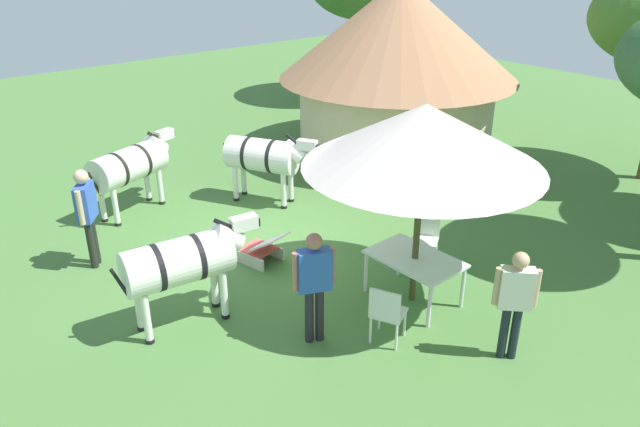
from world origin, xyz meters
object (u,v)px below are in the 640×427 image
Objects in this scene: zebra_toward_hut at (130,165)px; standing_watcher at (87,209)px; shade_umbrella at (424,136)px; thatched_hut at (398,61)px; zebra_nearest_camera at (264,156)px; guest_beside_umbrella at (515,296)px; striped_lounge_chair at (263,249)px; patio_chair_east_end at (387,311)px; patio_chair_west_end at (426,235)px; patio_dining_table at (415,262)px; guest_behind_table at (314,278)px; zebra_by_umbrella at (182,262)px.

standing_watcher is at bearing -61.52° from zebra_toward_hut.
shade_umbrella is 6.38m from zebra_toward_hut.
thatched_hut is 3.04× the size of zebra_nearest_camera.
guest_beside_umbrella is at bearing 66.44° from standing_watcher.
guest_beside_umbrella reaches higher than striped_lounge_chair.
guest_beside_umbrella is at bearing 14.63° from patio_chair_east_end.
striped_lounge_chair is at bearing -66.40° from thatched_hut.
zebra_nearest_camera is (-5.07, 1.55, 0.49)m from patio_chair_east_end.
patio_chair_west_end is at bearing 122.94° from shade_umbrella.
guest_beside_umbrella is 6.86m from standing_watcher.
guest_beside_umbrella is 0.92× the size of standing_watcher.
zebra_nearest_camera reaches higher than patio_dining_table.
thatched_hut reaches higher than patio_chair_west_end.
standing_watcher is (-4.05, -1.55, 0.04)m from guest_behind_table.
zebra_by_umbrella is at bearing -164.29° from patio_chair_east_end.
striped_lounge_chair is 2.71m from zebra_nearest_camera.
guest_behind_table is (-1.96, -1.75, 0.04)m from guest_beside_umbrella.
striped_lounge_chair is (-4.24, -1.03, -0.71)m from guest_beside_umbrella.
thatched_hut is 6.51× the size of patio_chair_east_end.
zebra_toward_hut reaches higher than patio_chair_west_end.
patio_chair_west_end is 2.81m from striped_lounge_chair.
zebra_by_umbrella is 4.30m from zebra_toward_hut.
shade_umbrella is 3.83× the size of patio_chair_west_end.
shade_umbrella reaches higher than zebra_nearest_camera.
standing_watcher reaches higher than zebra_by_umbrella.
striped_lounge_chair is (-2.46, -1.12, -2.41)m from shade_umbrella.
patio_dining_table is 1.88m from guest_behind_table.
thatched_hut is 6.46× the size of striped_lounge_chair.
patio_dining_table is 2.73m from striped_lounge_chair.
zebra_by_umbrella is at bearing 46.33° from standing_watcher.
patio_dining_table is 1.57× the size of striped_lounge_chair.
patio_chair_west_end is at bearing -146.29° from guest_behind_table.
thatched_hut is 3.35× the size of standing_watcher.
shade_umbrella is 2.15× the size of guest_beside_umbrella.
guest_beside_umbrella is (2.46, -1.12, 0.45)m from patio_chair_west_end.
striped_lounge_chair is at bearing -6.07° from zebra_toward_hut.
patio_dining_table is at bearing 90.00° from patio_chair_west_end.
guest_behind_table is at bearing -95.35° from shade_umbrella.
zebra_by_umbrella is (-1.02, -4.04, 0.50)m from patio_chair_west_end.
thatched_hut is 8.39m from guest_behind_table.
guest_behind_table is at bearing 58.57° from standing_watcher.
zebra_nearest_camera is at bearing 132.59° from standing_watcher.
striped_lounge_chair is at bearing 89.80° from standing_watcher.
thatched_hut is 8.64m from zebra_by_umbrella.
patio_dining_table is at bearing -161.50° from guest_behind_table.
standing_watcher is 2.56m from zebra_by_umbrella.
patio_chair_east_end is at bearing -65.35° from shade_umbrella.
striped_lounge_chair is (2.61, -5.96, -2.08)m from thatched_hut.
zebra_by_umbrella is (-2.21, -1.88, 0.50)m from patio_chair_east_end.
patio_chair_west_end is 0.56× the size of guest_beside_umbrella.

